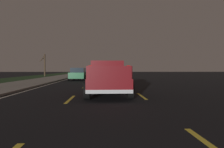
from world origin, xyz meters
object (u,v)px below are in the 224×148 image
(pickup_truck, at_px, (107,78))
(sedan_white, at_px, (83,73))
(sedan_green, at_px, (78,74))
(sedan_black, at_px, (106,75))
(bare_tree_far, at_px, (45,64))

(pickup_truck, xyz_separation_m, sedan_white, (20.83, 3.50, -0.13))
(sedan_white, height_order, sedan_green, same)
(sedan_white, bearing_deg, sedan_black, -163.66)
(sedan_green, distance_m, bare_tree_far, 16.28)
(sedan_green, bearing_deg, sedan_white, 1.27)
(sedan_green, bearing_deg, bare_tree_far, 30.39)
(sedan_black, bearing_deg, bare_tree_far, 31.33)
(pickup_truck, distance_m, sedan_white, 21.12)
(pickup_truck, relative_size, sedan_green, 1.23)
(sedan_white, bearing_deg, pickup_truck, -170.45)
(pickup_truck, height_order, bare_tree_far, bare_tree_far)
(sedan_white, xyz_separation_m, bare_tree_far, (7.01, 8.05, 1.48))
(sedan_black, relative_size, sedan_green, 1.00)
(sedan_white, xyz_separation_m, sedan_green, (-6.97, -0.15, 0.00))
(bare_tree_far, bearing_deg, pickup_truck, -157.47)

